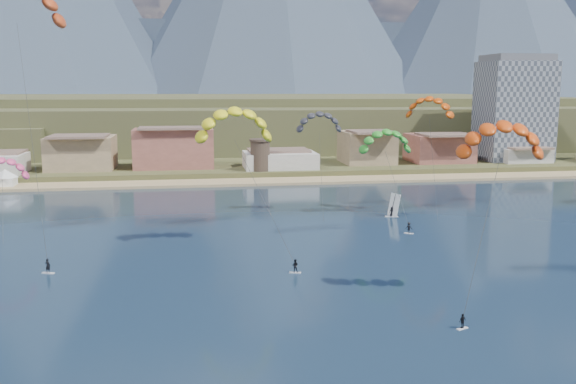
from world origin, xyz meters
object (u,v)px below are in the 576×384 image
at_px(watchtower, 260,155).
at_px(kitesurfer_orange, 501,134).
at_px(apartment_tower, 514,108).
at_px(kitesurfer_green, 386,138).
at_px(kitesurfer_yellow, 234,119).
at_px(windsurfer, 393,210).

height_order(watchtower, kitesurfer_orange, kitesurfer_orange).
bearing_deg(apartment_tower, watchtower, -170.07).
height_order(watchtower, kitesurfer_green, kitesurfer_green).
height_order(kitesurfer_yellow, kitesurfer_orange, kitesurfer_yellow).
bearing_deg(kitesurfer_green, windsurfer, -41.03).
xyz_separation_m(apartment_tower, kitesurfer_green, (-62.00, -67.30, -2.95)).
distance_m(apartment_tower, kitesurfer_yellow, 126.27).
height_order(watchtower, windsurfer, watchtower).
bearing_deg(windsurfer, watchtower, 109.53).
relative_size(kitesurfer_green, windsurfer, 4.55).
bearing_deg(kitesurfer_yellow, kitesurfer_green, 33.39).
distance_m(watchtower, kitesurfer_orange, 103.43).
bearing_deg(kitesurfer_orange, watchtower, 98.91).
distance_m(watchtower, kitesurfer_green, 56.89).
height_order(apartment_tower, watchtower, apartment_tower).
relative_size(apartment_tower, kitesurfer_yellow, 1.29).
bearing_deg(watchtower, apartment_tower, 9.93).
distance_m(watchtower, kitesurfer_yellow, 74.94).
height_order(apartment_tower, kitesurfer_green, apartment_tower).
bearing_deg(kitesurfer_green, kitesurfer_yellow, -146.61).
bearing_deg(apartment_tower, kitesurfer_orange, -119.05).
distance_m(kitesurfer_orange, windsurfer, 50.33).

